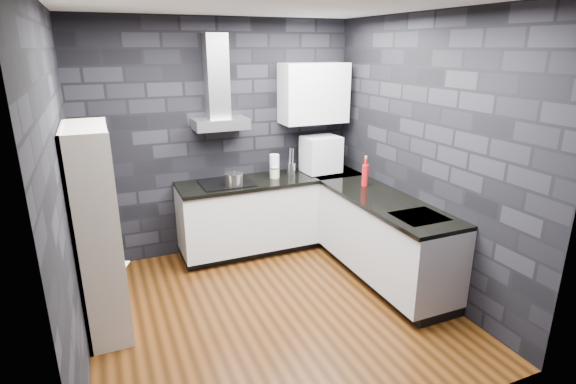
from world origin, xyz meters
TOP-DOWN VIEW (x-y plane):
  - ground at (0.00, 0.00)m, footprint 3.20×3.20m
  - ceiling at (0.00, 0.00)m, footprint 3.20×3.20m
  - wall_back at (0.00, 1.62)m, footprint 3.20×0.05m
  - wall_front at (0.00, -1.62)m, footprint 3.20×0.05m
  - wall_left at (-1.62, 0.00)m, footprint 0.05×3.20m
  - wall_right at (1.62, 0.00)m, footprint 0.05×3.20m
  - toekick_back at (0.50, 1.34)m, footprint 2.18×0.50m
  - toekick_right at (1.34, 0.10)m, footprint 0.50×1.78m
  - counter_back_cab at (0.50, 1.30)m, footprint 2.20×0.60m
  - counter_right_cab at (1.30, 0.10)m, footprint 0.60×1.80m
  - counter_back_top at (0.50, 1.29)m, footprint 2.20×0.62m
  - counter_right_top at (1.29, 0.10)m, footprint 0.62×1.80m
  - counter_corner_top at (1.30, 1.30)m, footprint 0.62×0.62m
  - hood_body at (-0.05, 1.43)m, footprint 0.60×0.34m
  - hood_chimney at (-0.05, 1.50)m, footprint 0.24×0.20m
  - upper_cabinet at (1.10, 1.43)m, footprint 0.80×0.35m
  - cooktop at (-0.05, 1.30)m, footprint 0.58×0.50m
  - sink_rim at (1.30, -0.40)m, footprint 0.44×0.40m
  - pot at (0.00, 1.17)m, footprint 0.26×0.26m
  - glass_vase at (0.55, 1.31)m, footprint 0.14×0.14m
  - storage_jar at (0.54, 1.29)m, footprint 0.10×0.10m
  - utensil_crock at (0.78, 1.38)m, footprint 0.14×0.14m
  - appliance_garage at (1.16, 1.31)m, footprint 0.45×0.36m
  - red_bottle at (1.34, 0.60)m, footprint 0.09×0.09m
  - bookshelf at (-1.42, 0.35)m, footprint 0.42×0.83m
  - fruit_bowl at (-1.42, 0.22)m, footprint 0.29×0.29m
  - book_red at (-1.43, 0.48)m, footprint 0.15×0.05m
  - book_second at (-1.41, 0.53)m, footprint 0.18×0.09m

SIDE VIEW (x-z plane):
  - ground at x=0.00m, z-range 0.00..0.00m
  - toekick_back at x=0.50m, z-range 0.00..0.10m
  - toekick_right at x=1.34m, z-range 0.00..0.10m
  - counter_back_cab at x=0.50m, z-range 0.10..0.86m
  - counter_right_cab at x=1.30m, z-range 0.10..0.86m
  - book_red at x=-1.43m, z-range 0.47..0.67m
  - book_second at x=-1.41m, z-range 0.47..0.72m
  - counter_back_top at x=0.50m, z-range 0.86..0.90m
  - counter_right_top at x=1.29m, z-range 0.86..0.90m
  - counter_corner_top at x=1.30m, z-range 0.86..0.90m
  - sink_rim at x=1.30m, z-range 0.89..0.90m
  - bookshelf at x=-1.42m, z-range 0.00..1.80m
  - cooktop at x=-0.05m, z-range 0.90..0.91m
  - fruit_bowl at x=-1.42m, z-range 0.91..0.97m
  - storage_jar at x=0.54m, z-range 0.90..1.02m
  - utensil_crock at x=0.78m, z-range 0.90..1.04m
  - pot at x=0.00m, z-range 0.91..1.03m
  - red_bottle at x=1.34m, z-range 0.90..1.14m
  - glass_vase at x=0.55m, z-range 0.90..1.18m
  - appliance_garage at x=1.16m, z-range 0.91..1.34m
  - wall_back at x=0.00m, z-range 0.00..2.70m
  - wall_front at x=0.00m, z-range 0.00..2.70m
  - wall_left at x=-1.62m, z-range 0.00..2.70m
  - wall_right at x=1.62m, z-range 0.00..2.70m
  - hood_body at x=-0.05m, z-range 1.50..1.62m
  - upper_cabinet at x=1.10m, z-range 1.50..2.20m
  - hood_chimney at x=-0.05m, z-range 1.62..2.52m
  - ceiling at x=0.00m, z-range 2.70..2.70m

